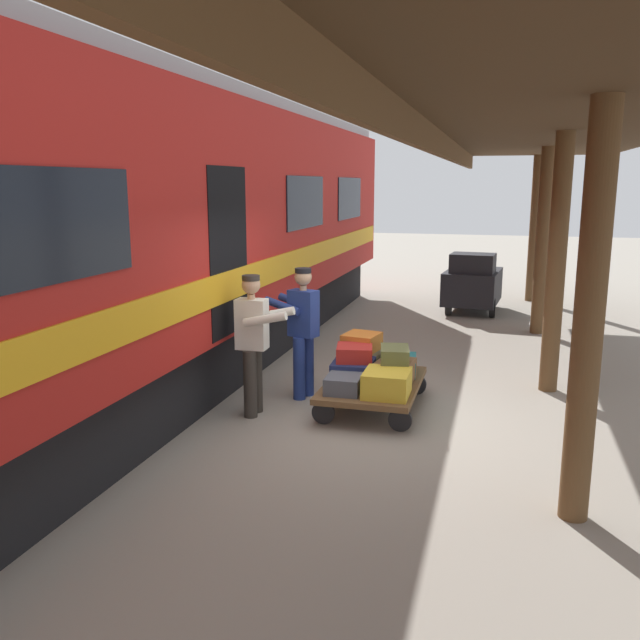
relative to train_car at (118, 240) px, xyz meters
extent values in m
plane|color=gray|center=(-3.32, 0.00, -2.06)|extent=(60.00, 60.00, 0.00)
cylinder|color=brown|center=(-5.34, -9.08, -0.36)|extent=(0.24, 0.24, 3.40)
cylinder|color=brown|center=(-5.34, -5.45, -0.36)|extent=(0.24, 0.24, 3.40)
cylinder|color=brown|center=(-5.34, -1.82, -0.36)|extent=(0.24, 0.24, 3.40)
cylinder|color=brown|center=(-5.34, 1.82, -0.36)|extent=(0.24, 0.24, 3.40)
cube|color=#432E1A|center=(-5.34, 0.00, 1.42)|extent=(3.20, 18.96, 0.16)
cube|color=brown|center=(-3.79, 0.00, 1.19)|extent=(0.08, 18.96, 0.30)
cube|color=#B21E19|center=(0.00, 0.00, 0.29)|extent=(3.00, 18.24, 2.90)
cube|color=black|center=(0.00, 0.00, -1.61)|extent=(2.55, 17.33, 0.90)
cube|color=#99999E|center=(0.00, 0.00, 1.84)|extent=(2.76, 17.88, 0.20)
cube|color=gold|center=(-1.51, 0.00, -0.51)|extent=(0.03, 17.88, 0.36)
cube|color=black|center=(-1.51, -6.38, 0.39)|extent=(0.02, 2.01, 0.84)
cube|color=black|center=(-1.51, -3.19, 0.39)|extent=(0.02, 2.01, 0.84)
cube|color=black|center=(-1.51, 3.19, 0.39)|extent=(0.02, 2.01, 0.84)
cube|color=black|center=(-1.45, 0.00, -0.11)|extent=(0.12, 1.10, 2.00)
cube|color=brown|center=(-3.19, -0.45, -1.75)|extent=(1.13, 1.74, 0.07)
cylinder|color=black|center=(-3.64, 0.25, -1.93)|extent=(0.27, 0.05, 0.27)
cylinder|color=black|center=(-2.74, 0.25, -1.93)|extent=(0.27, 0.05, 0.27)
cylinder|color=black|center=(-3.64, -1.14, -1.93)|extent=(0.27, 0.05, 0.27)
cylinder|color=black|center=(-2.74, -1.14, -1.93)|extent=(0.27, 0.05, 0.27)
cube|color=#1E666B|center=(-3.44, -0.93, -1.61)|extent=(0.49, 0.65, 0.21)
cube|color=#4C515B|center=(-2.93, 0.03, -1.62)|extent=(0.42, 0.51, 0.20)
cube|color=gold|center=(-3.44, 0.03, -1.58)|extent=(0.53, 0.57, 0.29)
cube|color=navy|center=(-2.93, -0.45, -1.60)|extent=(0.53, 0.60, 0.25)
cube|color=tan|center=(-2.93, -0.93, -1.58)|extent=(0.48, 0.69, 0.27)
cube|color=brown|center=(-3.44, -0.45, -1.58)|extent=(0.50, 0.68, 0.27)
cube|color=brown|center=(-3.45, -0.43, -1.35)|extent=(0.42, 0.53, 0.19)
cube|color=#CC6B23|center=(-2.94, -0.91, -1.33)|extent=(0.50, 0.53, 0.22)
cube|color=#AD231E|center=(-2.94, -0.48, -1.38)|extent=(0.52, 0.53, 0.19)
cylinder|color=navy|center=(-2.26, -0.73, -1.65)|extent=(0.16, 0.16, 0.82)
cylinder|color=navy|center=(-2.20, -0.54, -1.65)|extent=(0.16, 0.16, 0.82)
cube|color=navy|center=(-2.23, -0.64, -0.94)|extent=(0.41, 0.32, 0.60)
cylinder|color=tan|center=(-2.23, -0.64, -0.61)|extent=(0.09, 0.09, 0.06)
sphere|color=tan|center=(-2.23, -0.64, -0.47)|extent=(0.22, 0.22, 0.22)
cylinder|color=black|center=(-2.23, -0.64, -0.39)|extent=(0.21, 0.21, 0.06)
cylinder|color=navy|center=(-2.06, -0.86, -0.84)|extent=(0.54, 0.25, 0.21)
cylinder|color=navy|center=(-1.97, -0.55, -0.84)|extent=(0.54, 0.25, 0.21)
cylinder|color=#332D28|center=(-1.83, 0.26, -1.65)|extent=(0.16, 0.16, 0.82)
cylinder|color=#332D28|center=(-1.83, 0.06, -1.65)|extent=(0.16, 0.16, 0.82)
cube|color=silver|center=(-1.83, 0.16, -0.94)|extent=(0.37, 0.23, 0.60)
cylinder|color=tan|center=(-1.83, 0.16, -0.61)|extent=(0.09, 0.09, 0.06)
sphere|color=tan|center=(-1.83, 0.16, -0.47)|extent=(0.22, 0.22, 0.22)
cylinder|color=#332D28|center=(-1.83, 0.16, -0.39)|extent=(0.21, 0.21, 0.06)
cylinder|color=silver|center=(-2.06, 0.31, -0.84)|extent=(0.53, 0.11, 0.21)
cylinder|color=silver|center=(-2.05, -0.01, -0.84)|extent=(0.53, 0.11, 0.21)
cube|color=black|center=(-4.05, -7.33, -1.51)|extent=(1.25, 1.79, 0.70)
cube|color=black|center=(-4.05, -6.98, -1.01)|extent=(0.96, 0.78, 0.50)
cylinder|color=black|center=(-4.50, -6.73, -1.86)|extent=(0.12, 0.40, 0.40)
cylinder|color=black|center=(-3.60, -6.73, -1.86)|extent=(0.12, 0.40, 0.40)
cylinder|color=black|center=(-4.50, -7.93, -1.86)|extent=(0.12, 0.40, 0.40)
cylinder|color=black|center=(-3.60, -7.93, -1.86)|extent=(0.12, 0.40, 0.40)
camera|label=1|loc=(-4.66, 7.32, 0.69)|focal=37.16mm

